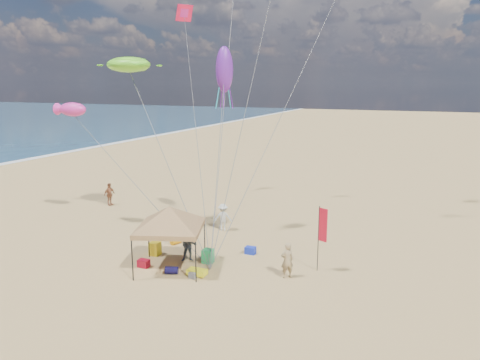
{
  "coord_description": "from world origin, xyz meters",
  "views": [
    {
      "loc": [
        8.99,
        -18.01,
        8.85
      ],
      "look_at": [
        0.0,
        3.0,
        4.0
      ],
      "focal_mm": 34.27,
      "sensor_mm": 36.0,
      "label": 1
    }
  ],
  "objects_px": {
    "cooler_red": "(144,263)",
    "chair_green": "(208,256)",
    "person_near_c": "(223,217)",
    "chair_yellow": "(155,248)",
    "feather_flag": "(322,229)",
    "canopy_tent": "(169,209)",
    "person_near_a": "(287,260)",
    "beach_cart": "(197,272)",
    "person_far_a": "(109,194)",
    "cooler_blue": "(250,250)",
    "person_near_b": "(189,246)"
  },
  "relations": [
    {
      "from": "cooler_red",
      "to": "chair_green",
      "type": "height_order",
      "value": "chair_green"
    },
    {
      "from": "cooler_red",
      "to": "person_near_b",
      "type": "distance_m",
      "value": 2.37
    },
    {
      "from": "canopy_tent",
      "to": "chair_yellow",
      "type": "relative_size",
      "value": 7.9
    },
    {
      "from": "canopy_tent",
      "to": "person_near_c",
      "type": "height_order",
      "value": "canopy_tent"
    },
    {
      "from": "canopy_tent",
      "to": "feather_flag",
      "type": "distance_m",
      "value": 7.25
    },
    {
      "from": "feather_flag",
      "to": "beach_cart",
      "type": "distance_m",
      "value": 6.18
    },
    {
      "from": "chair_green",
      "to": "person_near_b",
      "type": "bearing_deg",
      "value": -169.81
    },
    {
      "from": "feather_flag",
      "to": "person_near_c",
      "type": "distance_m",
      "value": 8.05
    },
    {
      "from": "cooler_red",
      "to": "chair_yellow",
      "type": "bearing_deg",
      "value": 103.82
    },
    {
      "from": "feather_flag",
      "to": "chair_yellow",
      "type": "xyz_separation_m",
      "value": [
        -8.49,
        -1.26,
        -1.79
      ]
    },
    {
      "from": "chair_green",
      "to": "person_near_a",
      "type": "xyz_separation_m",
      "value": [
        4.18,
        -0.15,
        0.5
      ]
    },
    {
      "from": "cooler_red",
      "to": "chair_green",
      "type": "relative_size",
      "value": 0.77
    },
    {
      "from": "canopy_tent",
      "to": "person_near_c",
      "type": "relative_size",
      "value": 3.31
    },
    {
      "from": "feather_flag",
      "to": "person_near_c",
      "type": "height_order",
      "value": "feather_flag"
    },
    {
      "from": "chair_green",
      "to": "person_far_a",
      "type": "xyz_separation_m",
      "value": [
        -11.72,
        7.03,
        0.49
      ]
    },
    {
      "from": "person_far_a",
      "to": "beach_cart",
      "type": "bearing_deg",
      "value": -118.87
    },
    {
      "from": "beach_cart",
      "to": "person_near_b",
      "type": "xyz_separation_m",
      "value": [
        -1.25,
        1.47,
        0.62
      ]
    },
    {
      "from": "beach_cart",
      "to": "cooler_red",
      "type": "bearing_deg",
      "value": -178.21
    },
    {
      "from": "cooler_red",
      "to": "beach_cart",
      "type": "bearing_deg",
      "value": 1.79
    },
    {
      "from": "canopy_tent",
      "to": "beach_cart",
      "type": "relative_size",
      "value": 6.15
    },
    {
      "from": "cooler_blue",
      "to": "beach_cart",
      "type": "bearing_deg",
      "value": -108.81
    },
    {
      "from": "beach_cart",
      "to": "person_far_a",
      "type": "relative_size",
      "value": 0.54
    },
    {
      "from": "canopy_tent",
      "to": "cooler_blue",
      "type": "xyz_separation_m",
      "value": [
        2.81,
        3.35,
        -2.82
      ]
    },
    {
      "from": "cooler_red",
      "to": "chair_yellow",
      "type": "height_order",
      "value": "chair_yellow"
    },
    {
      "from": "cooler_blue",
      "to": "person_near_c",
      "type": "bearing_deg",
      "value": 135.06
    },
    {
      "from": "cooler_red",
      "to": "beach_cart",
      "type": "xyz_separation_m",
      "value": [
        2.92,
        0.09,
        0.01
      ]
    },
    {
      "from": "person_near_b",
      "to": "person_near_c",
      "type": "relative_size",
      "value": 0.98
    },
    {
      "from": "feather_flag",
      "to": "person_far_a",
      "type": "xyz_separation_m",
      "value": [
        -17.17,
        5.9,
        -1.3
      ]
    },
    {
      "from": "chair_green",
      "to": "chair_yellow",
      "type": "distance_m",
      "value": 3.05
    },
    {
      "from": "chair_yellow",
      "to": "feather_flag",
      "type": "bearing_deg",
      "value": 8.46
    },
    {
      "from": "cooler_red",
      "to": "person_near_a",
      "type": "distance_m",
      "value": 7.04
    },
    {
      "from": "cooler_red",
      "to": "chair_yellow",
      "type": "distance_m",
      "value": 1.66
    },
    {
      "from": "feather_flag",
      "to": "person_near_b",
      "type": "relative_size",
      "value": 1.96
    },
    {
      "from": "person_near_c",
      "to": "chair_yellow",
      "type": "bearing_deg",
      "value": 50.77
    },
    {
      "from": "beach_cart",
      "to": "person_far_a",
      "type": "xyz_separation_m",
      "value": [
        -11.99,
        8.67,
        0.64
      ]
    },
    {
      "from": "cooler_blue",
      "to": "person_far_a",
      "type": "xyz_separation_m",
      "value": [
        -13.23,
        5.05,
        0.65
      ]
    },
    {
      "from": "beach_cart",
      "to": "feather_flag",
      "type": "bearing_deg",
      "value": 28.18
    },
    {
      "from": "cooler_red",
      "to": "person_far_a",
      "type": "relative_size",
      "value": 0.32
    },
    {
      "from": "feather_flag",
      "to": "canopy_tent",
      "type": "bearing_deg",
      "value": -159.61
    },
    {
      "from": "beach_cart",
      "to": "person_near_b",
      "type": "bearing_deg",
      "value": 130.48
    },
    {
      "from": "feather_flag",
      "to": "cooler_red",
      "type": "relative_size",
      "value": 5.94
    },
    {
      "from": "person_near_b",
      "to": "person_far_a",
      "type": "bearing_deg",
      "value": 115.75
    },
    {
      "from": "person_near_b",
      "to": "chair_yellow",
      "type": "bearing_deg",
      "value": 148.39
    },
    {
      "from": "person_near_a",
      "to": "person_near_c",
      "type": "bearing_deg",
      "value": -83.89
    },
    {
      "from": "chair_green",
      "to": "beach_cart",
      "type": "distance_m",
      "value": 1.67
    },
    {
      "from": "person_near_b",
      "to": "person_far_a",
      "type": "distance_m",
      "value": 12.93
    },
    {
      "from": "chair_green",
      "to": "person_far_a",
      "type": "relative_size",
      "value": 0.42
    },
    {
      "from": "chair_green",
      "to": "beach_cart",
      "type": "xyz_separation_m",
      "value": [
        0.27,
        -1.64,
        -0.15
      ]
    },
    {
      "from": "beach_cart",
      "to": "cooler_blue",
      "type": "bearing_deg",
      "value": 71.19
    },
    {
      "from": "cooler_blue",
      "to": "chair_yellow",
      "type": "distance_m",
      "value": 5.02
    }
  ]
}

